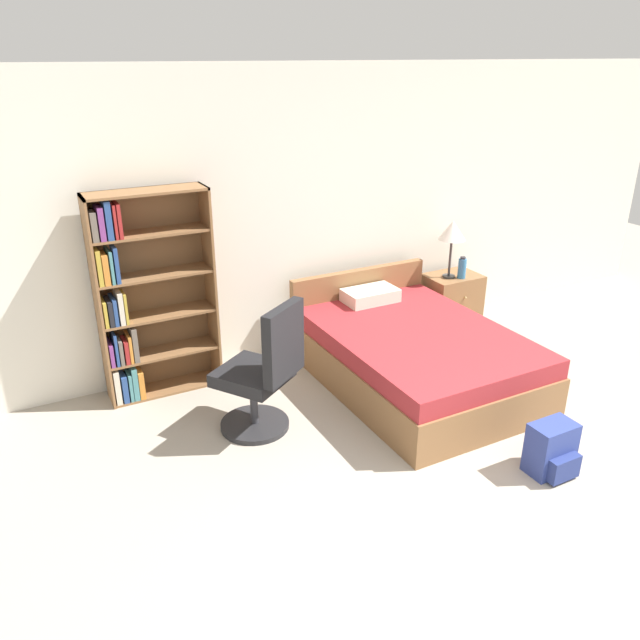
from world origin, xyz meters
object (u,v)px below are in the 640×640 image
(nightstand, at_px, (451,301))
(bed, at_px, (412,354))
(table_lamp, at_px, (452,232))
(office_chair, at_px, (264,375))
(water_bottle, at_px, (462,268))
(bookshelf, at_px, (142,300))
(backpack_blue, at_px, (552,450))

(nightstand, bearing_deg, bed, -143.16)
(nightstand, relative_size, table_lamp, 0.99)
(office_chair, xyz_separation_m, water_bottle, (2.50, 0.81, 0.20))
(office_chair, distance_m, nightstand, 2.65)
(bed, xyz_separation_m, water_bottle, (1.08, 0.69, 0.41))
(bookshelf, distance_m, backpack_blue, 3.27)
(bookshelf, xyz_separation_m, water_bottle, (3.13, -0.19, -0.16))
(bookshelf, bearing_deg, nightstand, -1.65)
(bed, bearing_deg, table_lamp, 38.14)
(bookshelf, distance_m, table_lamp, 3.04)
(nightstand, bearing_deg, water_bottle, -79.02)
(nightstand, bearing_deg, office_chair, -159.95)
(office_chair, height_order, water_bottle, office_chair)
(bed, relative_size, nightstand, 3.52)
(nightstand, distance_m, backpack_blue, 2.49)
(bookshelf, distance_m, office_chair, 1.23)
(backpack_blue, bearing_deg, nightstand, 67.28)
(bed, height_order, backpack_blue, bed)
(nightstand, bearing_deg, bookshelf, 178.35)
(bookshelf, xyz_separation_m, backpack_blue, (2.15, -2.38, -0.66))
(backpack_blue, bearing_deg, water_bottle, 65.91)
(bed, relative_size, water_bottle, 9.09)
(bed, height_order, office_chair, office_chair)
(office_chair, relative_size, backpack_blue, 2.84)
(bookshelf, height_order, backpack_blue, bookshelf)
(bookshelf, xyz_separation_m, office_chair, (0.62, -1.00, -0.37))
(nightstand, height_order, water_bottle, water_bottle)
(bed, height_order, table_lamp, table_lamp)
(bed, distance_m, backpack_blue, 1.51)
(office_chair, xyz_separation_m, table_lamp, (2.41, 0.88, 0.57))
(bookshelf, height_order, nightstand, bookshelf)
(table_lamp, distance_m, backpack_blue, 2.58)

